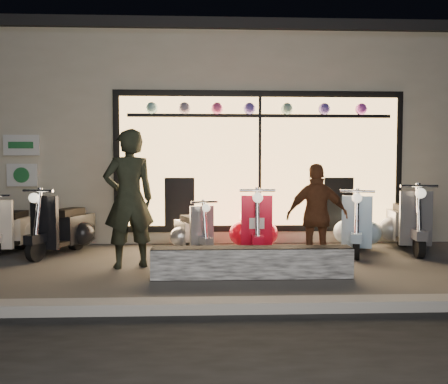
# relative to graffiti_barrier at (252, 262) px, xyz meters

# --- Properties ---
(ground) EXTENTS (40.00, 40.00, 0.00)m
(ground) POSITION_rel_graffiti_barrier_xyz_m (-0.39, 0.65, -0.20)
(ground) COLOR #383533
(ground) RESTS_ON ground
(kerb) EXTENTS (40.00, 0.25, 0.12)m
(kerb) POSITION_rel_graffiti_barrier_xyz_m (-0.39, -1.35, -0.14)
(kerb) COLOR slate
(kerb) RESTS_ON ground
(shop_building) EXTENTS (10.20, 6.23, 4.20)m
(shop_building) POSITION_rel_graffiti_barrier_xyz_m (-0.38, 5.63, 1.90)
(shop_building) COLOR beige
(shop_building) RESTS_ON ground
(graffiti_barrier) EXTENTS (2.58, 0.28, 0.40)m
(graffiti_barrier) POSITION_rel_graffiti_barrier_xyz_m (0.00, 0.00, 0.00)
(graffiti_barrier) COLOR black
(graffiti_barrier) RESTS_ON ground
(scooter_silver) EXTENTS (0.69, 1.20, 0.87)m
(scooter_silver) POSITION_rel_graffiti_barrier_xyz_m (-0.83, 1.78, 0.15)
(scooter_silver) COLOR black
(scooter_silver) RESTS_ON ground
(scooter_red) EXTENTS (0.50, 1.49, 1.07)m
(scooter_red) POSITION_rel_graffiti_barrier_xyz_m (0.21, 1.62, 0.23)
(scooter_red) COLOR black
(scooter_red) RESTS_ON ground
(scooter_black) EXTENTS (0.77, 1.47, 1.05)m
(scooter_black) POSITION_rel_graffiti_barrier_xyz_m (-2.95, 1.83, 0.22)
(scooter_black) COLOR black
(scooter_black) RESTS_ON ground
(scooter_cream) EXTENTS (0.44, 1.35, 0.97)m
(scooter_cream) POSITION_rel_graffiti_barrier_xyz_m (-3.87, 1.92, 0.19)
(scooter_cream) COLOR black
(scooter_cream) RESTS_ON ground
(scooter_blue) EXTENTS (0.79, 1.44, 1.04)m
(scooter_blue) POSITION_rel_graffiti_barrier_xyz_m (2.00, 1.76, 0.22)
(scooter_blue) COLOR black
(scooter_blue) RESTS_ON ground
(scooter_grey) EXTENTS (0.69, 1.57, 1.11)m
(scooter_grey) POSITION_rel_graffiti_barrier_xyz_m (2.93, 1.92, 0.25)
(scooter_grey) COLOR black
(scooter_grey) RESTS_ON ground
(man) EXTENTS (0.84, 0.71, 1.97)m
(man) POSITION_rel_graffiti_barrier_xyz_m (-1.69, 0.67, 0.79)
(man) COLOR black
(man) RESTS_ON ground
(woman) EXTENTS (0.88, 0.39, 1.49)m
(woman) POSITION_rel_graffiti_barrier_xyz_m (0.99, 0.53, 0.54)
(woman) COLOR brown
(woman) RESTS_ON ground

